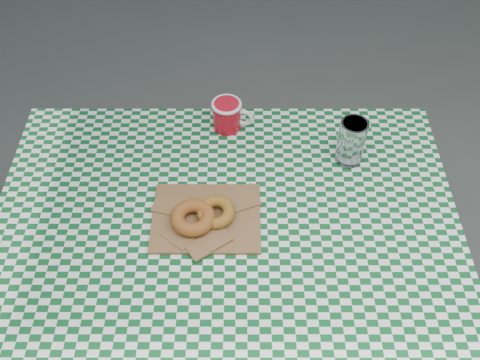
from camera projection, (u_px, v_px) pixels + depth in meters
name	position (u px, v px, depth m)	size (l,w,h in m)	color
ground	(231.00, 299.00, 2.16)	(60.00, 60.00, 0.00)	#565751
table	(228.00, 289.00, 1.76)	(1.18, 0.79, 0.75)	brown
tablecloth	(226.00, 213.00, 1.48)	(1.20, 0.81, 0.01)	#0C4C20
paper_bag	(206.00, 217.00, 1.46)	(0.28, 0.22, 0.01)	brown
bagel_front	(193.00, 218.00, 1.43)	(0.11, 0.11, 0.04)	#9D5920
bagel_back	(216.00, 212.00, 1.44)	(0.10, 0.10, 0.03)	#A26A21
coffee_mug	(227.00, 115.00, 1.66)	(0.16, 0.16, 0.09)	#AB0B19
drinking_glass	(351.00, 142.00, 1.55)	(0.08, 0.08, 0.14)	silver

